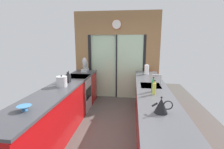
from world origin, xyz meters
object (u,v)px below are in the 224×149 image
soap_bottle_far (153,85)px  paper_towel_roll (147,70)px  oven_range (78,93)px  mixing_bowl (24,108)px  knife_block (68,78)px  soap_bottle_near (154,88)px  stand_mixer (85,66)px  kettle (161,106)px  stock_pot (62,81)px

soap_bottle_far → paper_towel_roll: paper_towel_roll is taller
oven_range → paper_towel_roll: size_ratio=3.20×
oven_range → mixing_bowl: 2.27m
knife_block → soap_bottle_near: 1.89m
knife_block → stand_mixer: (-0.00, 1.32, 0.07)m
soap_bottle_far → soap_bottle_near: bearing=-90.0°
soap_bottle_near → kettle: bearing=-89.8°
stock_pot → paper_towel_roll: paper_towel_roll is taller
paper_towel_roll → soap_bottle_near: bearing=-90.0°
mixing_bowl → knife_block: size_ratio=0.73×
mixing_bowl → stock_pot: bearing=90.0°
oven_range → stock_pot: bearing=-89.0°
soap_bottle_near → soap_bottle_far: (-0.00, 0.17, 0.01)m
knife_block → paper_towel_roll: 2.11m
mixing_bowl → stock_pot: stock_pot is taller
kettle → paper_towel_roll: (-0.00, 2.52, 0.03)m
stock_pot → knife_block: bearing=90.0°
stand_mixer → mixing_bowl: bearing=-90.0°
knife_block → soap_bottle_near: bearing=-19.4°
mixing_bowl → paper_towel_roll: 3.22m
knife_block → paper_towel_roll: size_ratio=0.90×
kettle → soap_bottle_near: bearing=90.2°
oven_range → stand_mixer: 0.90m
knife_block → soap_bottle_far: bearing=-14.5°
mixing_bowl → stock_pot: (0.00, 1.20, 0.07)m
oven_range → knife_block: size_ratio=3.56×
oven_range → knife_block: (0.02, -0.67, 0.56)m
soap_bottle_near → paper_towel_roll: 1.76m
mixing_bowl → soap_bottle_far: 2.08m
oven_range → mixing_bowl: mixing_bowl is taller
stand_mixer → soap_bottle_near: stand_mixer is taller
paper_towel_roll → kettle: bearing=-90.0°
oven_range → kettle: (1.80, -2.05, 0.56)m
knife_block → kettle: bearing=-37.7°
knife_block → stand_mixer: stand_mixer is taller
stand_mixer → paper_towel_roll: size_ratio=1.46×
stock_pot → soap_bottle_near: soap_bottle_near is taller
mixing_bowl → paper_towel_roll: paper_towel_roll is taller
mixing_bowl → paper_towel_roll: bearing=56.4°
stand_mixer → stock_pot: (-0.00, -1.65, -0.06)m
knife_block → soap_bottle_far: size_ratio=0.97×
stock_pot → soap_bottle_near: bearing=-9.1°
oven_range → paper_towel_roll: bearing=14.6°
stand_mixer → soap_bottle_far: stand_mixer is taller
stand_mixer → soap_bottle_far: (1.78, -1.78, -0.05)m
kettle → soap_bottle_near: 0.75m
kettle → oven_range: bearing=131.3°
mixing_bowl → stand_mixer: bearing=90.0°
mixing_bowl → stand_mixer: size_ratio=0.45×
kettle → soap_bottle_far: size_ratio=1.00×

